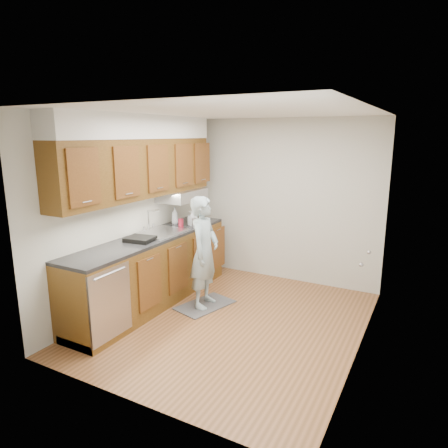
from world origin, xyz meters
name	(u,v)px	position (x,y,z in m)	size (l,w,h in m)	color
floor	(232,321)	(0.00, 0.00, 0.00)	(3.50, 3.50, 0.00)	brown
ceiling	(233,112)	(0.00, 0.00, 2.50)	(3.50, 3.50, 0.00)	white
wall_left	(132,211)	(-1.50, 0.00, 1.25)	(0.02, 3.50, 2.50)	beige
wall_right	(366,238)	(1.50, 0.00, 1.25)	(0.02, 3.50, 2.50)	beige
wall_back	(284,201)	(0.00, 1.75, 1.25)	(3.00, 0.02, 2.50)	beige
counter	(153,269)	(-1.20, 0.00, 0.49)	(0.64, 2.80, 1.30)	brown
upper_cabinets	(142,159)	(-1.33, 0.05, 1.95)	(0.47, 2.80, 1.21)	brown
closet_door	(368,252)	(1.49, 0.30, 1.02)	(0.02, 1.22, 2.05)	white
floor_mat	(205,305)	(-0.53, 0.24, 0.01)	(0.45, 0.77, 0.01)	#565658
person	(204,245)	(-0.53, 0.24, 0.85)	(0.59, 0.39, 1.67)	#94ACB4
soap_bottle_a	(175,215)	(-1.36, 0.77, 1.07)	(0.10, 0.10, 0.25)	silver
soap_bottle_b	(192,218)	(-1.07, 0.80, 1.05)	(0.10, 0.10, 0.22)	silver
soap_bottle_c	(193,217)	(-1.14, 0.94, 1.03)	(0.14, 0.14, 0.18)	silver
soda_can	(181,223)	(-1.13, 0.59, 1.01)	(0.07, 0.07, 0.13)	#AA1D33
steel_can	(194,222)	(-0.99, 0.74, 1.00)	(0.07, 0.07, 0.13)	#A5A5AA
dish_rack	(140,239)	(-1.17, -0.26, 0.97)	(0.34, 0.28, 0.05)	black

